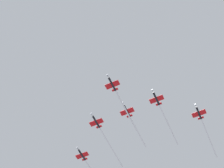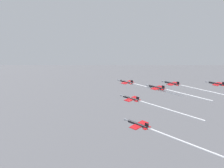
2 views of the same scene
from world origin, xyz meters
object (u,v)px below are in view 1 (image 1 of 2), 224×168
jet_starboard_inner (104,135)px  jet_lead (119,97)px  jet_starboard_outer (204,126)px  jet_port_inner (162,112)px  jet_center_rear (89,166)px  jet_port_outer (132,120)px

jet_starboard_inner → jet_lead: bearing=133.2°
jet_starboard_outer → jet_lead: bearing=45.4°
jet_lead → jet_starboard_inner: jet_lead is taller
jet_port_inner → jet_center_rear: jet_port_inner is taller
jet_port_inner → jet_port_outer: bearing=2.6°
jet_lead → jet_port_outer: size_ratio=1.16×
jet_lead → jet_starboard_inner: bearing=-46.8°
jet_port_inner → jet_center_rear: (-2.13, -58.88, -1.10)m
jet_port_inner → jet_starboard_outer: jet_port_inner is taller
jet_lead → jet_starboard_inner: (-13.64, -23.50, -1.06)m
jet_port_inner → jet_center_rear: bearing=-18.7°
jet_starboard_inner → jet_starboard_outer: 58.60m
jet_starboard_inner → jet_starboard_outer: jet_starboard_outer is taller
jet_port_outer → jet_center_rear: bearing=-28.0°
jet_starboard_inner → jet_port_outer: bearing=174.8°
jet_port_inner → jet_starboard_inner: (9.86, -35.88, -0.68)m
jet_port_inner → jet_starboard_outer: 26.41m
jet_port_inner → jet_starboard_outer: (-23.28, 12.44, -0.63)m
jet_lead → jet_port_inner: jet_lead is taller
jet_center_rear → jet_port_inner: bearing=161.3°
jet_lead → jet_port_inner: 26.56m
jet_center_rear → jet_starboard_inner: bearing=135.8°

